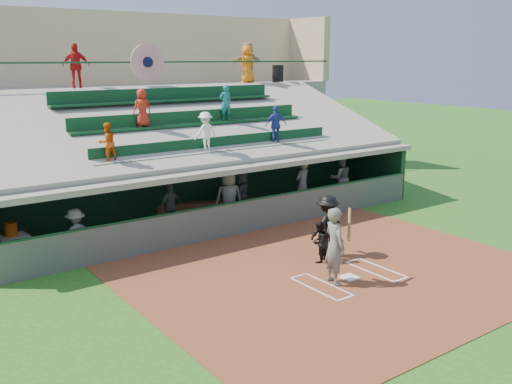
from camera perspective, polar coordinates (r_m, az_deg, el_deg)
ground at (r=15.72m, az=9.32°, el=-8.52°), size 100.00×100.00×0.00m
dirt_slab at (r=16.04m, az=8.05°, el=-7.97°), size 11.00×9.00×0.02m
home_plate at (r=15.71m, az=9.33°, el=-8.40°), size 0.43×0.43×0.03m
batters_box_chalk at (r=15.71m, az=9.32°, el=-8.44°), size 2.65×1.85×0.01m
dugout_floor at (r=20.74m, az=-3.95°, el=-2.88°), size 16.00×3.50×0.04m
concourse_slab at (r=26.14m, az=-11.91°, el=5.36°), size 20.00×3.00×4.60m
grandstand at (r=23.47m, az=-8.92°, el=4.50°), size 20.40×10.40×7.80m
batter_at_plate at (r=14.95m, az=7.89°, el=-5.34°), size 0.94×0.84×2.05m
catcher at (r=16.56m, az=6.33°, el=-5.01°), size 0.71×0.65×1.19m
home_umpire at (r=17.03m, az=7.14°, el=-3.35°), size 1.23×0.75×1.85m
dugout_bench at (r=21.69m, az=-6.51°, el=-1.59°), size 13.21×5.23×0.42m
white_table at (r=17.91m, az=-23.18°, el=-5.26°), size 0.95×0.75×0.77m
water_cooler at (r=17.81m, az=-23.36°, el=-3.43°), size 0.37×0.37×0.37m
dugout_player_a at (r=17.24m, az=-17.55°, el=-4.12°), size 1.09×0.75×1.55m
dugout_player_b at (r=19.71m, az=-8.55°, el=-1.39°), size 1.01×0.61×1.61m
dugout_player_c at (r=19.79m, az=-2.73°, el=-0.62°), size 1.11×0.88×1.99m
dugout_player_d at (r=21.43m, az=-1.41°, el=-0.02°), size 1.52×1.24×1.63m
dugout_player_e at (r=22.03m, az=4.66°, el=0.74°), size 0.80×0.61×1.95m
dugout_player_f at (r=23.51m, az=8.45°, el=1.40°), size 1.13×1.02×1.91m
trash_bin at (r=28.43m, az=2.20°, el=11.74°), size 0.55×0.55×0.82m
concourse_staff_a at (r=23.92m, az=-17.55°, el=11.95°), size 1.10×0.73×1.74m
concourse_staff_b at (r=27.36m, az=-0.86°, el=12.64°), size 0.91×0.65×1.74m
concourse_staff_c at (r=27.68m, az=-0.86°, el=12.85°), size 1.82×0.69×1.92m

